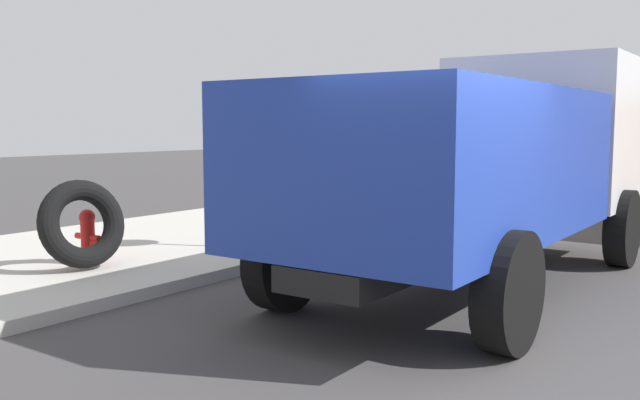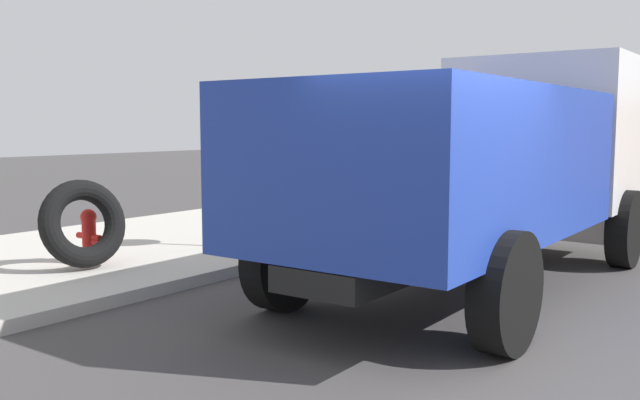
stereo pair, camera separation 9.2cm
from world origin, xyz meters
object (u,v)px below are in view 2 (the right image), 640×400
at_px(stop_sign, 266,145).
at_px(dump_truck_blue, 484,157).
at_px(loose_tire, 83,223).
at_px(fire_hydrant, 89,234).

height_order(stop_sign, dump_truck_blue, dump_truck_blue).
bearing_deg(loose_tire, fire_hydrant, 45.38).
bearing_deg(stop_sign, fire_hydrant, 151.64).
relative_size(fire_hydrant, stop_sign, 0.32).
bearing_deg(fire_hydrant, stop_sign, -28.36).
distance_m(stop_sign, dump_truck_blue, 3.32).
xyz_separation_m(fire_hydrant, loose_tire, (-0.29, -0.30, 0.20)).
distance_m(loose_tire, dump_truck_blue, 5.20).
relative_size(fire_hydrant, loose_tire, 0.63).
bearing_deg(stop_sign, dump_truck_blue, -83.52).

